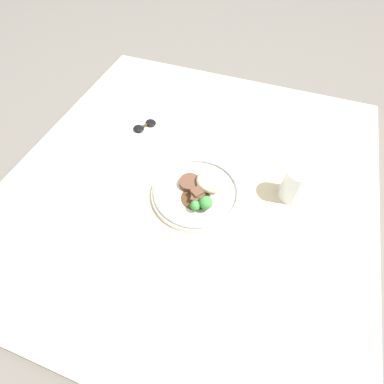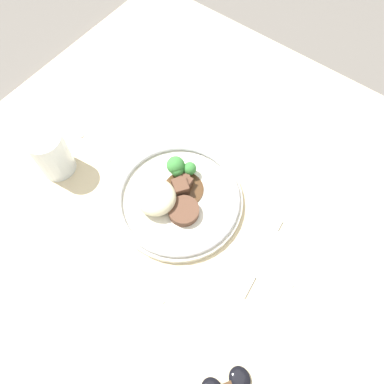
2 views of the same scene
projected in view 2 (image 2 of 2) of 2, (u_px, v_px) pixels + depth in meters
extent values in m
plane|color=#5B5651|center=(177.00, 235.00, 0.84)|extent=(8.00, 8.00, 0.00)
cube|color=beige|center=(177.00, 232.00, 0.83)|extent=(1.18, 1.25, 0.03)
cube|color=white|center=(273.00, 259.00, 0.79)|extent=(0.14, 0.13, 0.00)
cylinder|color=silver|center=(179.00, 200.00, 0.84)|extent=(0.29, 0.29, 0.02)
torus|color=#B2B2B7|center=(178.00, 198.00, 0.83)|extent=(0.28, 0.28, 0.01)
ellipsoid|color=beige|center=(156.00, 197.00, 0.81)|extent=(0.09, 0.09, 0.05)
cylinder|color=brown|center=(184.00, 211.00, 0.81)|extent=(0.07, 0.07, 0.02)
cylinder|color=#472D19|center=(184.00, 189.00, 0.84)|extent=(0.09, 0.09, 0.00)
cube|color=brown|center=(181.00, 187.00, 0.83)|extent=(0.04, 0.04, 0.03)
cube|color=brown|center=(179.00, 185.00, 0.83)|extent=(0.04, 0.04, 0.03)
cube|color=brown|center=(185.00, 180.00, 0.84)|extent=(0.03, 0.03, 0.02)
cube|color=brown|center=(186.00, 183.00, 0.84)|extent=(0.03, 0.03, 0.02)
cylinder|color=#669E51|center=(177.00, 174.00, 0.85)|extent=(0.01, 0.01, 0.01)
sphere|color=#387F38|center=(177.00, 170.00, 0.84)|extent=(0.03, 0.03, 0.03)
cylinder|color=#669E51|center=(176.00, 170.00, 0.86)|extent=(0.01, 0.01, 0.01)
sphere|color=#387F38|center=(176.00, 165.00, 0.84)|extent=(0.04, 0.04, 0.04)
cylinder|color=#669E51|center=(190.00, 172.00, 0.86)|extent=(0.01, 0.01, 0.01)
sphere|color=#387F38|center=(190.00, 169.00, 0.84)|extent=(0.03, 0.03, 0.03)
cylinder|color=#F4AD19|center=(53.00, 157.00, 0.85)|extent=(0.07, 0.07, 0.09)
cylinder|color=silver|center=(51.00, 154.00, 0.83)|extent=(0.08, 0.08, 0.12)
cube|color=silver|center=(270.00, 242.00, 0.80)|extent=(0.02, 0.11, 0.00)
cube|color=silver|center=(250.00, 280.00, 0.76)|extent=(0.02, 0.07, 0.00)
cube|color=silver|center=(136.00, 284.00, 0.76)|extent=(0.14, 0.01, 0.00)
cube|color=silver|center=(93.00, 253.00, 0.79)|extent=(0.10, 0.02, 0.00)
cube|color=silver|center=(97.00, 150.00, 0.91)|extent=(0.10, 0.02, 0.00)
ellipsoid|color=silver|center=(76.00, 131.00, 0.93)|extent=(0.05, 0.02, 0.01)
ellipsoid|color=black|center=(240.00, 379.00, 0.68)|extent=(0.06, 0.06, 0.01)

